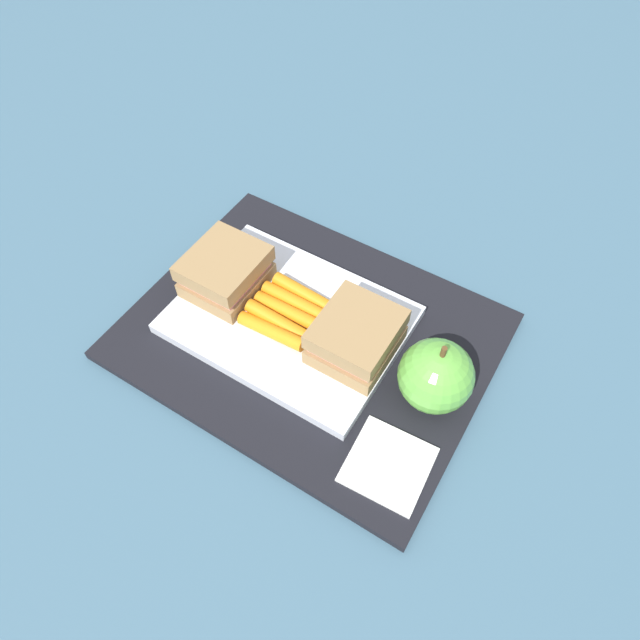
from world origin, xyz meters
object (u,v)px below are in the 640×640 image
at_px(sandwich_half_left, 225,272).
at_px(apple, 434,378).
at_px(sandwich_half_right, 356,337).
at_px(carrot_sticks_bundle, 288,312).
at_px(food_tray, 289,319).
at_px(paper_napkin, 388,465).

height_order(sandwich_half_left, apple, apple).
distance_m(sandwich_half_right, carrot_sticks_bundle, 0.08).
bearing_deg(food_tray, sandwich_half_right, 0.00).
height_order(sandwich_half_left, sandwich_half_right, same).
bearing_deg(carrot_sticks_bundle, apple, -0.82).
relative_size(carrot_sticks_bundle, paper_napkin, 1.14).
bearing_deg(sandwich_half_left, apple, -0.67).
bearing_deg(food_tray, apple, -1.00).
height_order(food_tray, apple, apple).
distance_m(food_tray, paper_napkin, 0.18).
xyz_separation_m(apple, paper_napkin, (-0.00, -0.08, -0.03)).
bearing_deg(sandwich_half_right, apple, -1.94).
relative_size(apple, paper_napkin, 1.16).
bearing_deg(carrot_sticks_bundle, sandwich_half_left, 179.62).
relative_size(sandwich_half_right, paper_napkin, 1.14).
xyz_separation_m(sandwich_half_left, carrot_sticks_bundle, (0.08, -0.00, -0.02)).
xyz_separation_m(sandwich_half_right, apple, (0.08, -0.00, 0.00)).
height_order(food_tray, sandwich_half_left, sandwich_half_left).
distance_m(sandwich_half_left, carrot_sticks_bundle, 0.08).
xyz_separation_m(food_tray, paper_napkin, (0.16, -0.08, -0.00)).
height_order(carrot_sticks_bundle, apple, apple).
bearing_deg(apple, paper_napkin, -90.77).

